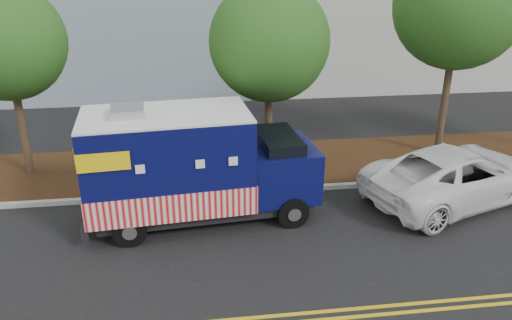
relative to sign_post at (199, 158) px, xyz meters
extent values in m
plane|color=black|center=(0.98, -1.63, -1.20)|extent=(120.00, 120.00, 0.00)
cube|color=#9E9E99|center=(0.98, -0.23, -1.12)|extent=(120.00, 0.18, 0.15)
cube|color=black|center=(0.98, 1.87, -1.12)|extent=(120.00, 4.00, 0.15)
cube|color=gold|center=(0.98, -6.08, -1.19)|extent=(120.00, 0.10, 0.01)
cylinder|color=#38281C|center=(-5.76, 2.03, 0.63)|extent=(0.26, 0.26, 3.67)
sphere|color=#254F16|center=(-5.76, 2.03, 3.38)|extent=(3.66, 3.66, 3.66)
cylinder|color=#38281C|center=(2.37, 1.26, 0.59)|extent=(0.26, 0.26, 3.59)
sphere|color=#254F16|center=(2.37, 1.26, 3.34)|extent=(3.82, 3.82, 3.82)
cylinder|color=#38281C|center=(8.92, 1.95, 1.02)|extent=(0.26, 0.26, 4.43)
sphere|color=#254F16|center=(8.92, 1.95, 4.33)|extent=(4.40, 4.40, 4.40)
cube|color=#473828|center=(0.00, 0.00, 0.00)|extent=(0.06, 0.06, 2.40)
cube|color=black|center=(0.09, -1.56, -0.76)|extent=(6.09, 2.55, 0.30)
cube|color=#090C42|center=(-0.86, -1.65, 0.71)|extent=(4.65, 2.84, 2.54)
cube|color=red|center=(-0.86, -1.65, -0.19)|extent=(4.70, 2.90, 0.79)
cube|color=white|center=(-0.86, -1.65, 2.00)|extent=(4.65, 2.84, 0.06)
cube|color=#B7B7BA|center=(-1.81, -1.74, 2.14)|extent=(0.92, 0.92, 0.23)
cube|color=#090C42|center=(2.31, -1.36, 0.12)|extent=(2.11, 2.44, 1.48)
cube|color=black|center=(2.26, -1.36, 0.83)|extent=(1.24, 2.15, 0.69)
cube|color=black|center=(3.28, -1.27, -0.37)|extent=(0.28, 2.12, 0.32)
cube|color=black|center=(-3.12, -1.86, -0.72)|extent=(0.41, 2.39, 0.30)
cube|color=#B7B7BA|center=(-3.09, -1.86, 0.76)|extent=(0.22, 1.90, 2.01)
cube|color=#B7B7BA|center=(-0.66, -0.36, 0.76)|extent=(1.90, 0.22, 1.17)
cube|color=yellow|center=(-2.32, -3.05, 1.29)|extent=(1.27, 0.14, 0.48)
cube|color=yellow|center=(-2.55, -0.54, 1.29)|extent=(1.27, 0.14, 0.48)
cylinder|color=black|center=(2.51, -2.42, -0.76)|extent=(0.91, 0.38, 0.89)
cylinder|color=black|center=(2.31, -0.27, -0.76)|extent=(0.91, 0.38, 0.89)
cylinder|color=black|center=(-1.92, -2.83, -0.76)|extent=(0.91, 0.38, 0.89)
cylinder|color=black|center=(-2.12, -0.68, -0.76)|extent=(0.91, 0.38, 0.89)
imported|color=white|center=(7.83, -1.45, -0.36)|extent=(6.65, 4.64, 1.69)
camera|label=1|loc=(-0.09, -14.46, 6.00)|focal=35.00mm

